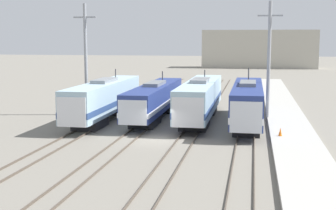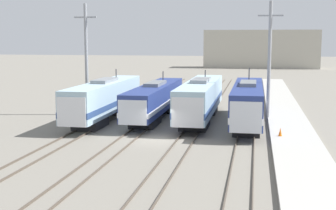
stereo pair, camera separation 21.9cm
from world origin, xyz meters
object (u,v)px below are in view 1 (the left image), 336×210
(catenary_tower_left, at_px, (86,58))
(traffic_cone, at_px, (280,132))
(catenary_tower_right, at_px, (269,60))
(locomotive_far_left, at_px, (103,99))
(locomotive_center_right, at_px, (200,99))
(locomotive_far_right, at_px, (247,103))
(locomotive_center_left, at_px, (154,100))

(catenary_tower_left, distance_m, traffic_cone, 23.65)
(catenary_tower_right, xyz_separation_m, traffic_cone, (0.83, -9.77, -5.66))
(locomotive_far_left, distance_m, catenary_tower_left, 6.11)
(traffic_cone, bearing_deg, locomotive_center_right, 133.47)
(locomotive_far_left, xyz_separation_m, locomotive_far_right, (14.86, -0.14, -0.01))
(locomotive_far_left, height_order, traffic_cone, locomotive_far_left)
(locomotive_far_right, bearing_deg, locomotive_center_right, 158.55)
(locomotive_center_left, distance_m, catenary_tower_left, 9.17)
(catenary_tower_left, bearing_deg, catenary_tower_right, 0.00)
(catenary_tower_right, bearing_deg, locomotive_center_right, -167.78)
(locomotive_far_right, bearing_deg, locomotive_center_left, 166.77)
(locomotive_center_right, xyz_separation_m, traffic_cone, (7.83, -8.25, -1.55))
(locomotive_center_left, xyz_separation_m, traffic_cone, (12.78, -8.64, -1.33))
(locomotive_far_right, height_order, traffic_cone, locomotive_far_right)
(locomotive_far_left, bearing_deg, locomotive_center_right, 10.34)
(locomotive_far_left, relative_size, locomotive_far_right, 1.02)
(locomotive_far_left, height_order, locomotive_far_right, locomotive_far_right)
(locomotive_far_right, distance_m, catenary_tower_left, 18.70)
(locomotive_far_left, height_order, catenary_tower_right, catenary_tower_right)
(locomotive_center_right, bearing_deg, locomotive_far_left, -169.66)
(locomotive_far_right, relative_size, catenary_tower_left, 1.48)
(locomotive_far_left, relative_size, catenary_tower_right, 1.50)
(catenary_tower_left, xyz_separation_m, catenary_tower_right, (19.95, 0.00, 0.00))
(locomotive_far_left, bearing_deg, locomotive_center_left, 23.85)
(locomotive_center_left, bearing_deg, locomotive_far_left, -156.15)
(locomotive_far_left, xyz_separation_m, locomotive_center_left, (4.95, 2.19, -0.21))
(traffic_cone, bearing_deg, locomotive_center_left, 145.95)
(locomotive_center_left, height_order, locomotive_far_right, locomotive_far_right)
(locomotive_center_left, relative_size, catenary_tower_left, 1.56)
(catenary_tower_left, bearing_deg, locomotive_far_left, -47.47)
(catenary_tower_left, bearing_deg, locomotive_center_right, -6.67)
(locomotive_center_right, relative_size, catenary_tower_left, 1.57)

